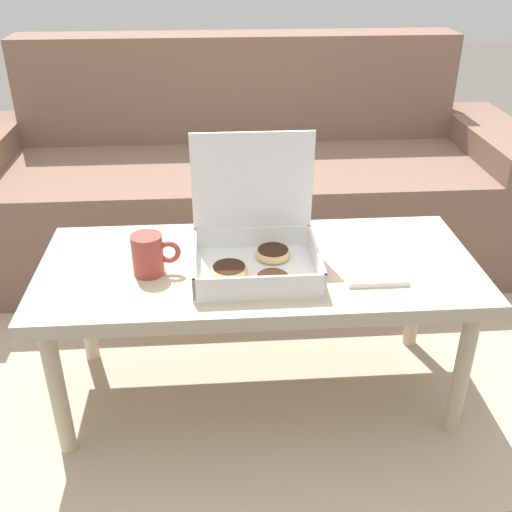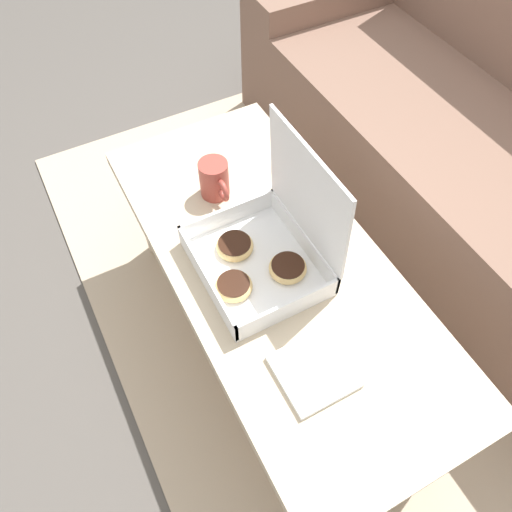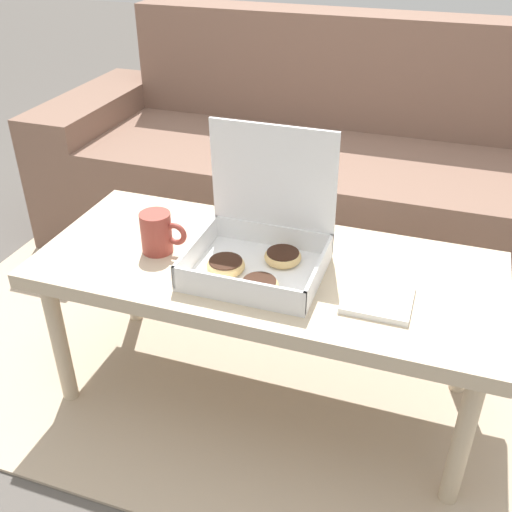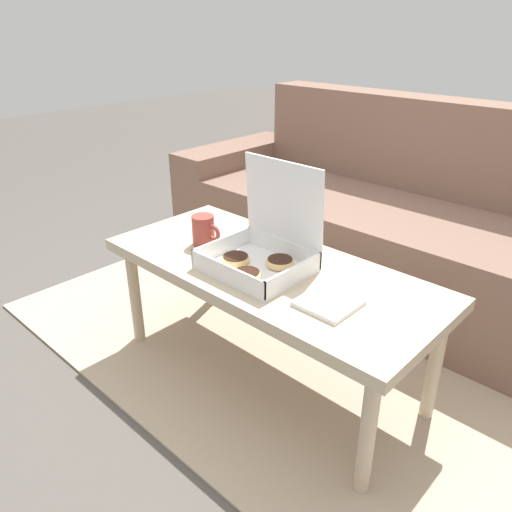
{
  "view_description": "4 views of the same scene",
  "coord_description": "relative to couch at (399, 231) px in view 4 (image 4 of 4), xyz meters",
  "views": [
    {
      "loc": [
        -0.11,
        -1.53,
        1.25
      ],
      "look_at": [
        -0.01,
        -0.18,
        0.5
      ],
      "focal_mm": 42.0,
      "sensor_mm": 36.0,
      "label": 1
    },
    {
      "loc": [
        0.61,
        -0.51,
        1.48
      ],
      "look_at": [
        -0.01,
        -0.18,
        0.5
      ],
      "focal_mm": 35.0,
      "sensor_mm": 36.0,
      "label": 2
    },
    {
      "loc": [
        0.39,
        -1.35,
        1.27
      ],
      "look_at": [
        -0.01,
        -0.18,
        0.5
      ],
      "focal_mm": 42.0,
      "sensor_mm": 36.0,
      "label": 3
    },
    {
      "loc": [
        0.98,
        -1.24,
        1.2
      ],
      "look_at": [
        -0.01,
        -0.18,
        0.5
      ],
      "focal_mm": 35.0,
      "sensor_mm": 36.0,
      "label": 4
    }
  ],
  "objects": [
    {
      "name": "ground_plane",
      "position": [
        0.0,
        -0.78,
        -0.3
      ],
      "size": [
        12.0,
        12.0,
        0.0
      ],
      "primitive_type": "plane",
      "color": "#514C47"
    },
    {
      "name": "area_rug",
      "position": [
        0.0,
        -0.48,
        -0.3
      ],
      "size": [
        2.41,
        1.81,
        0.01
      ],
      "primitive_type": "cube",
      "color": "tan",
      "rests_on": "ground_plane"
    },
    {
      "name": "couch",
      "position": [
        0.0,
        0.0,
        0.0
      ],
      "size": [
        2.29,
        0.78,
        0.87
      ],
      "color": "#7A5B4C",
      "rests_on": "ground_plane"
    },
    {
      "name": "coffee_table",
      "position": [
        0.0,
        -0.91,
        0.11
      ],
      "size": [
        1.18,
        0.51,
        0.45
      ],
      "color": "#C6B293",
      "rests_on": "ground_plane"
    },
    {
      "name": "pastry_box",
      "position": [
        -0.01,
        -0.94,
        0.22
      ],
      "size": [
        0.32,
        0.28,
        0.34
      ],
      "color": "white",
      "rests_on": "coffee_table"
    },
    {
      "name": "coffee_mug",
      "position": [
        -0.29,
        -0.94,
        0.21
      ],
      "size": [
        0.13,
        0.08,
        0.11
      ],
      "color": "#993D33",
      "rests_on": "coffee_table"
    },
    {
      "name": "napkin_stack",
      "position": [
        0.29,
        -0.98,
        0.16
      ],
      "size": [
        0.16,
        0.16,
        0.01
      ],
      "color": "white",
      "rests_on": "coffee_table"
    }
  ]
}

